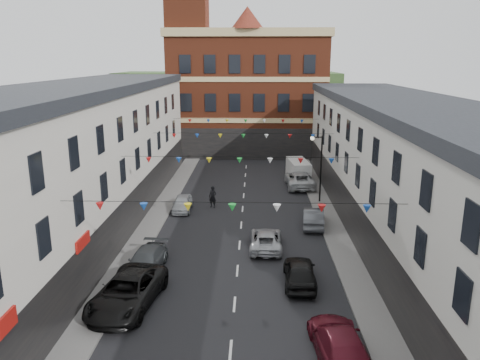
# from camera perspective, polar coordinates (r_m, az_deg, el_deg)

# --- Properties ---
(ground) EXTENTS (160.00, 160.00, 0.00)m
(ground) POSITION_cam_1_polar(r_m,az_deg,el_deg) (28.80, -0.33, -11.00)
(ground) COLOR black
(ground) RESTS_ON ground
(pavement_left) EXTENTS (1.80, 64.00, 0.15)m
(pavement_left) POSITION_cam_1_polar(r_m,az_deg,el_deg) (31.57, -12.96, -8.87)
(pavement_left) COLOR #605E5B
(pavement_left) RESTS_ON ground
(pavement_right) EXTENTS (1.80, 64.00, 0.15)m
(pavement_right) POSITION_cam_1_polar(r_m,az_deg,el_deg) (31.13, 12.78, -9.19)
(pavement_right) COLOR #605E5B
(pavement_right) RESTS_ON ground
(terrace_left) EXTENTS (8.40, 56.00, 10.70)m
(terrace_left) POSITION_cam_1_polar(r_m,az_deg,el_deg) (30.66, -22.85, 0.05)
(terrace_left) COLOR beige
(terrace_left) RESTS_ON ground
(terrace_right) EXTENTS (8.40, 56.00, 9.70)m
(terrace_right) POSITION_cam_1_polar(r_m,az_deg,el_deg) (30.01, 22.83, -1.23)
(terrace_right) COLOR #B6B5AA
(terrace_right) RESTS_ON ground
(civic_building) EXTENTS (20.60, 13.30, 18.50)m
(civic_building) POSITION_cam_1_polar(r_m,az_deg,el_deg) (64.06, 0.95, 10.73)
(civic_building) COLOR maroon
(civic_building) RESTS_ON ground
(clock_tower) EXTENTS (5.60, 5.60, 30.00)m
(clock_tower) POSITION_cam_1_polar(r_m,az_deg,el_deg) (61.59, -6.38, 16.81)
(clock_tower) COLOR maroon
(clock_tower) RESTS_ON ground
(distant_hill) EXTENTS (40.00, 14.00, 10.00)m
(distant_hill) POSITION_cam_1_polar(r_m,az_deg,el_deg) (88.41, -1.44, 9.75)
(distant_hill) COLOR #2C4520
(distant_hill) RESTS_ON ground
(street_lamp) EXTENTS (1.10, 0.36, 6.00)m
(street_lamp) POSITION_cam_1_polar(r_m,az_deg,el_deg) (41.24, 9.54, 2.44)
(street_lamp) COLOR black
(street_lamp) RESTS_ON ground
(car_left_c) EXTENTS (3.53, 6.25, 1.65)m
(car_left_c) POSITION_cam_1_polar(r_m,az_deg,el_deg) (25.38, -13.56, -13.08)
(car_left_c) COLOR black
(car_left_c) RESTS_ON ground
(car_left_d) EXTENTS (2.27, 4.69, 1.32)m
(car_left_d) POSITION_cam_1_polar(r_m,az_deg,el_deg) (29.06, -11.41, -9.64)
(car_left_d) COLOR #3B3F42
(car_left_d) RESTS_ON ground
(car_left_e) EXTENTS (1.61, 3.80, 1.28)m
(car_left_e) POSITION_cam_1_polar(r_m,az_deg,el_deg) (39.68, -7.04, -2.83)
(car_left_e) COLOR #9FA3A8
(car_left_e) RESTS_ON ground
(car_right_c) EXTENTS (2.45, 5.24, 1.48)m
(car_right_c) POSITION_cam_1_polar(r_m,az_deg,el_deg) (21.41, 12.01, -18.89)
(car_right_c) COLOR #56111D
(car_right_c) RESTS_ON ground
(car_right_d) EXTENTS (1.88, 4.42, 1.49)m
(car_right_d) POSITION_cam_1_polar(r_m,az_deg,el_deg) (27.12, 7.31, -11.08)
(car_right_d) COLOR black
(car_right_d) RESTS_ON ground
(car_right_e) EXTENTS (1.94, 4.48, 1.44)m
(car_right_e) POSITION_cam_1_polar(r_m,az_deg,el_deg) (36.18, 8.91, -4.50)
(car_right_e) COLOR #4E5156
(car_right_e) RESTS_ON ground
(car_right_f) EXTENTS (2.81, 5.78, 1.59)m
(car_right_f) POSITION_cam_1_polar(r_m,az_deg,el_deg) (46.86, 7.29, 0.07)
(car_right_f) COLOR #B7B9BC
(car_right_f) RESTS_ON ground
(moving_car) EXTENTS (2.20, 4.61, 1.27)m
(moving_car) POSITION_cam_1_polar(r_m,az_deg,el_deg) (31.76, 3.18, -7.25)
(moving_car) COLOR #B4B6BC
(moving_car) RESTS_ON ground
(white_van) EXTENTS (2.34, 4.90, 2.09)m
(white_van) POSITION_cam_1_polar(r_m,az_deg,el_deg) (49.62, 7.10, 1.19)
(white_van) COLOR silver
(white_van) RESTS_ON ground
(pedestrian) EXTENTS (0.81, 0.67, 1.89)m
(pedestrian) POSITION_cam_1_polar(r_m,az_deg,el_deg) (40.17, -3.35, -2.07)
(pedestrian) COLOR black
(pedestrian) RESTS_ON ground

